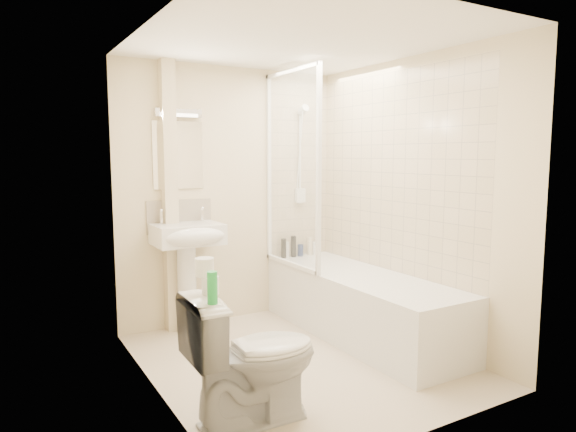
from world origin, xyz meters
TOP-DOWN VIEW (x-y plane):
  - floor at (0.00, 0.00)m, footprint 2.50×2.50m
  - wall_back at (0.00, 1.25)m, footprint 2.20×0.02m
  - wall_left at (-1.10, 0.00)m, footprint 0.02×2.50m
  - wall_right at (1.10, 0.00)m, footprint 0.02×2.50m
  - ceiling at (0.00, 0.00)m, footprint 2.20×2.50m
  - tile_back at (0.75, 1.24)m, footprint 0.70×0.01m
  - tile_right at (1.09, 0.20)m, footprint 0.01×2.10m
  - pipe_boxing at (-0.62, 1.19)m, footprint 0.12×0.12m
  - splashback at (-0.52, 1.24)m, footprint 0.60×0.02m
  - mirror at (-0.52, 1.24)m, footprint 0.46×0.01m
  - strip_light at (-0.52, 1.22)m, footprint 0.42×0.07m
  - bathtub at (0.75, 0.20)m, footprint 0.70×2.10m
  - shower_screen at (0.40, 0.80)m, footprint 0.04×0.92m
  - shower_fixture at (0.75, 1.19)m, footprint 0.10×0.16m
  - pedestal_sink at (-0.52, 1.01)m, footprint 0.58×0.52m
  - bottle_black_a at (0.53, 1.16)m, footprint 0.05×0.05m
  - bottle_white_a at (0.56, 1.16)m, footprint 0.05×0.05m
  - bottle_black_b at (0.64, 1.16)m, footprint 0.05×0.05m
  - bottle_blue at (0.72, 1.16)m, footprint 0.06×0.06m
  - bottle_cream at (0.84, 1.16)m, footprint 0.05×0.05m
  - bottle_white_b at (0.90, 1.16)m, footprint 0.05×0.05m
  - toilet at (-0.72, -0.63)m, footprint 0.50×0.81m
  - toilet_roll_lower at (-0.96, -0.58)m, footprint 0.10×0.10m
  - toilet_roll_upper at (-0.98, -0.55)m, footprint 0.11×0.11m
  - green_bottle at (-1.02, -0.77)m, footprint 0.06×0.06m

SIDE VIEW (x-z plane):
  - floor at x=0.00m, z-range 0.00..0.00m
  - bathtub at x=0.75m, z-range 0.01..0.56m
  - toilet at x=-0.72m, z-range 0.00..0.80m
  - bottle_blue at x=0.72m, z-range 0.55..0.67m
  - bottle_white_b at x=0.90m, z-range 0.55..0.68m
  - bottle_white_a at x=0.56m, z-range 0.55..0.71m
  - bottle_cream at x=0.84m, z-range 0.55..0.73m
  - bottle_black_a at x=0.53m, z-range 0.55..0.75m
  - bottle_black_b at x=0.64m, z-range 0.55..0.76m
  - pedestal_sink at x=-0.52m, z-range 0.23..1.34m
  - toilet_roll_lower at x=-0.96m, z-range 0.80..0.90m
  - green_bottle at x=-1.02m, z-range 0.80..0.98m
  - toilet_roll_upper at x=-0.98m, z-range 0.90..1.00m
  - splashback at x=-0.52m, z-range 0.88..1.18m
  - wall_back at x=0.00m, z-range 0.00..2.40m
  - wall_left at x=-1.10m, z-range 0.00..2.40m
  - wall_right at x=1.10m, z-range 0.00..2.40m
  - pipe_boxing at x=-0.62m, z-range 0.00..2.40m
  - tile_back at x=0.75m, z-range 0.55..2.30m
  - tile_right at x=1.09m, z-range 0.55..2.30m
  - shower_screen at x=0.40m, z-range 0.55..2.35m
  - shower_fixture at x=0.75m, z-range 1.05..2.04m
  - mirror at x=-0.52m, z-range 1.28..1.88m
  - strip_light at x=-0.52m, z-range 1.92..1.98m
  - ceiling at x=0.00m, z-range 2.39..2.41m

